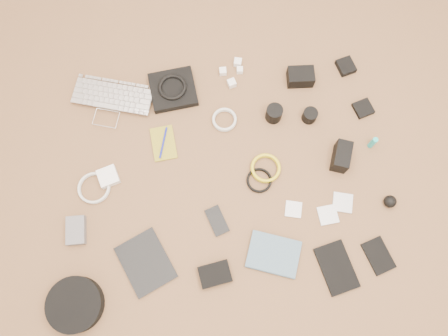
{
  "coord_description": "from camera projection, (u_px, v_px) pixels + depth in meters",
  "views": [
    {
      "loc": [
        -0.07,
        -0.47,
        1.75
      ],
      "look_at": [
        -0.0,
        0.03,
        0.02
      ],
      "focal_mm": 35.0,
      "sensor_mm": 36.0,
      "label": 1
    }
  ],
  "objects": [
    {
      "name": "card_reader",
      "position": [
        363.0,
        108.0,
        1.89
      ],
      "size": [
        0.09,
        0.09,
        0.02
      ],
      "primitive_type": "cube",
      "rotation": [
        0.0,
        0.0,
        0.27
      ],
      "color": "black",
      "rests_on": "ground"
    },
    {
      "name": "headphone_pouch",
      "position": [
        173.0,
        90.0,
        1.9
      ],
      "size": [
        0.21,
        0.2,
        0.03
      ],
      "primitive_type": "cube",
      "rotation": [
        0.0,
        0.0,
        0.09
      ],
      "color": "black",
      "rests_on": "ground"
    },
    {
      "name": "filter_case_right",
      "position": [
        343.0,
        203.0,
        1.77
      ],
      "size": [
        0.1,
        0.1,
        0.01
      ],
      "primitive_type": "cube",
      "rotation": [
        0.0,
        0.0,
        -0.28
      ],
      "color": "silver",
      "rests_on": "ground"
    },
    {
      "name": "filter_case_mid",
      "position": [
        328.0,
        215.0,
        1.76
      ],
      "size": [
        0.08,
        0.08,
        0.01
      ],
      "primitive_type": "cube",
      "rotation": [
        0.0,
        0.0,
        0.06
      ],
      "color": "silver",
      "rests_on": "ground"
    },
    {
      "name": "charger_b",
      "position": [
        238.0,
        62.0,
        1.94
      ],
      "size": [
        0.04,
        0.04,
        0.03
      ],
      "primitive_type": "cube",
      "rotation": [
        0.0,
        0.0,
        -0.29
      ],
      "color": "white",
      "rests_on": "ground"
    },
    {
      "name": "air_blower",
      "position": [
        390.0,
        202.0,
        1.75
      ],
      "size": [
        0.06,
        0.06,
        0.05
      ],
      "primitive_type": "sphere",
      "rotation": [
        0.0,
        0.0,
        0.12
      ],
      "color": "black",
      "rests_on": "ground"
    },
    {
      "name": "headphone_case",
      "position": [
        75.0,
        305.0,
        1.64
      ],
      "size": [
        0.21,
        0.21,
        0.06
      ],
      "primitive_type": "cylinder",
      "rotation": [
        0.0,
        0.0,
        0.0
      ],
      "color": "black",
      "rests_on": "ground"
    },
    {
      "name": "lens_pouch",
      "position": [
        346.0,
        66.0,
        1.94
      ],
      "size": [
        0.09,
        0.09,
        0.03
      ],
      "primitive_type": "cube",
      "rotation": [
        0.0,
        0.0,
        0.24
      ],
      "color": "black",
      "rests_on": "ground"
    },
    {
      "name": "cable_white_b",
      "position": [
        94.0,
        188.0,
        1.79
      ],
      "size": [
        0.17,
        0.17,
        0.01
      ],
      "primitive_type": "torus",
      "rotation": [
        0.0,
        0.0,
        0.37
      ],
      "color": "silver",
      "rests_on": "ground"
    },
    {
      "name": "cable_black",
      "position": [
        259.0,
        181.0,
        1.8
      ],
      "size": [
        0.13,
        0.13,
        0.01
      ],
      "primitive_type": "torus",
      "rotation": [
        0.0,
        0.0,
        0.25
      ],
      "color": "black",
      "rests_on": "ground"
    },
    {
      "name": "charger_d",
      "position": [
        232.0,
        83.0,
        1.91
      ],
      "size": [
        0.04,
        0.04,
        0.03
      ],
      "primitive_type": "cube",
      "rotation": [
        0.0,
        0.0,
        0.26
      ],
      "color": "white",
      "rests_on": "ground"
    },
    {
      "name": "headphones",
      "position": [
        172.0,
        87.0,
        1.88
      ],
      "size": [
        0.16,
        0.16,
        0.02
      ],
      "primitive_type": "torus",
      "rotation": [
        0.0,
        0.0,
        0.36
      ],
      "color": "black",
      "rests_on": "headphone_pouch"
    },
    {
      "name": "tablet",
      "position": [
        146.0,
        262.0,
        1.71
      ],
      "size": [
        0.24,
        0.27,
        0.01
      ],
      "primitive_type": "cube",
      "rotation": [
        0.0,
        0.0,
        0.4
      ],
      "color": "black",
      "rests_on": "ground"
    },
    {
      "name": "cable_white_a",
      "position": [
        224.0,
        120.0,
        1.87
      ],
      "size": [
        0.14,
        0.14,
        0.01
      ],
      "primitive_type": "torus",
      "rotation": [
        0.0,
        0.0,
        -0.39
      ],
      "color": "silver",
      "rests_on": "ground"
    },
    {
      "name": "drive_case",
      "position": [
        215.0,
        274.0,
        1.68
      ],
      "size": [
        0.13,
        0.1,
        0.03
      ],
      "primitive_type": "cube",
      "rotation": [
        0.0,
        0.0,
        0.14
      ],
      "color": "black",
      "rests_on": "ground"
    },
    {
      "name": "notebook_black_b",
      "position": [
        378.0,
        256.0,
        1.71
      ],
      "size": [
        0.12,
        0.15,
        0.01
      ],
      "primitive_type": "cube",
      "rotation": [
        0.0,
        0.0,
        0.28
      ],
      "color": "black",
      "rests_on": "ground"
    },
    {
      "name": "laptop",
      "position": [
        110.0,
        106.0,
        1.88
      ],
      "size": [
        0.4,
        0.33,
        0.03
      ],
      "primitive_type": "imported",
      "rotation": [
        0.0,
        0.0,
        -0.31
      ],
      "color": "silver",
      "rests_on": "ground"
    },
    {
      "name": "pen_blue",
      "position": [
        163.0,
        143.0,
        1.84
      ],
      "size": [
        0.05,
        0.13,
        0.01
      ],
      "primitive_type": "cylinder",
      "rotation": [
        1.57,
        0.0,
        -0.29
      ],
      "color": "#121896",
      "rests_on": "notebook_olive"
    },
    {
      "name": "charger_a",
      "position": [
        223.0,
        71.0,
        1.93
      ],
      "size": [
        0.03,
        0.03,
        0.03
      ],
      "primitive_type": "cube",
      "rotation": [
        0.0,
        0.0,
        -0.04
      ],
      "color": "white",
      "rests_on": "ground"
    },
    {
      "name": "lens_b",
      "position": [
        310.0,
        116.0,
        1.86
      ],
      "size": [
        0.06,
        0.06,
        0.06
      ],
      "primitive_type": "cylinder",
      "rotation": [
        0.0,
        0.0,
        0.04
      ],
      "color": "black",
      "rests_on": "ground"
    },
    {
      "name": "notebook_black_a",
      "position": [
        337.0,
        268.0,
        1.7
      ],
      "size": [
        0.16,
        0.21,
        0.01
      ],
      "primitive_type": "cube",
      "rotation": [
        0.0,
        0.0,
        0.21
      ],
      "color": "black",
      "rests_on": "ground"
    },
    {
      "name": "notebook_olive",
      "position": [
        164.0,
        143.0,
        1.85
      ],
      "size": [
        0.11,
        0.16,
        0.01
      ],
      "primitive_type": "cube",
      "rotation": [
        0.0,
        0.0,
        0.07
      ],
      "color": "olive",
      "rests_on": "ground"
    },
    {
      "name": "dslr_camera",
      "position": [
        300.0,
        77.0,
        1.9
      ],
      "size": [
        0.12,
        0.09,
        0.06
      ],
      "primitive_type": "cube",
      "rotation": [
        0.0,
        0.0,
        -0.08
      ],
      "color": "black",
      "rests_on": "ground"
    },
    {
      "name": "lens_cleaner",
      "position": [
        373.0,
        143.0,
        1.81
      ],
      "size": [
        0.03,
        0.03,
        0.08
      ],
      "primitive_type": "cylinder",
      "rotation": [
        0.0,
        0.0,
        0.32
      ],
      "color": "#1CB6B2",
      "rests_on": "ground"
    },
    {
      "name": "paperback",
      "position": [
        270.0,
        273.0,
        1.69
      ],
      "size": [
        0.24,
        0.21,
        0.02
      ],
      "primitive_type": "imported",
      "rotation": [
        0.0,
        0.0,
        1.2
      ],
      "color": "#48657A",
      "rests_on": "ground"
    },
    {
      "name": "battery_charger",
      "position": [
        76.0,
        230.0,
        1.73
      ],
      "size": [
        0.08,
        0.12,
        0.03
      ],
      "primitive_type": "cube",
      "rotation": [
        0.0,
        0.0,
        -0.03
      ],
      "color": "#5C5B60",
      "rests_on": "ground"
    },
    {
      "name": "phone",
      "position": [
        217.0,
        221.0,
        1.75
      ],
      "size": [
        0.09,
        0.13,
        0.01
      ],
      "primitive_type": "cube",
      "rotation": [
        0.0,
        0.0,
        0.3
      ],
      "color": "black",
      "rests_on": "ground"
    },
    {
      "name": "power_brick",
      "position": [
        108.0,
        177.0,
        1.79
      ],
      "size": [
        0.1,
        0.1,
        0.03
      ],
      "primitive_type": "cube",
      "rotation": [
        0.0,
        0.0,
        0.27
      ],
      "color": "white",
      "rests_on": "ground"
    },
    {
      "name": "charger_c",
      "position": [
        240.0,
        70.0,
        1.93
      ],
      "size": [
        0.03,
        0.03,
        0.03
      ],
      "primitive_type": "cube",
      "rotation": [
        0.0,
        0.0,
        -0.13
      ],
      "color": "white",
      "rests_on": "ground"
    },
    {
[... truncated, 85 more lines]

